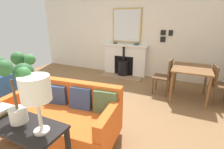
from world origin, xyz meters
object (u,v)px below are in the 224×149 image
at_px(dining_table, 191,72).
at_px(mantel_bowl_near, 115,43).
at_px(table_lamp_far_end, 36,90).
at_px(dining_chair_near_fireplace, 166,74).
at_px(fireplace, 124,62).
at_px(console_table, 8,127).
at_px(sofa, 63,115).
at_px(dining_chair_by_back_wall, 218,82).
at_px(armchair_accent, 8,89).
at_px(ottoman, 85,97).
at_px(potted_plant, 12,77).
at_px(mantel_bowl_far, 136,44).

bearing_deg(dining_table, mantel_bowl_near, -113.93).
distance_m(table_lamp_far_end, dining_chair_near_fireplace, 3.19).
height_order(fireplace, dining_chair_near_fireplace, fireplace).
relative_size(mantel_bowl_near, dining_chair_near_fireplace, 0.14).
distance_m(fireplace, console_table, 4.07).
height_order(sofa, dining_chair_by_back_wall, dining_chair_by_back_wall).
bearing_deg(armchair_accent, dining_chair_by_back_wall, 118.64).
xyz_separation_m(sofa, console_table, (0.81, 0.01, 0.32)).
height_order(ottoman, potted_plant, potted_plant).
bearing_deg(table_lamp_far_end, fireplace, -169.22).
bearing_deg(sofa, dining_chair_near_fireplace, 152.00).
xyz_separation_m(mantel_bowl_far, dining_table, (1.03, 1.60, -0.39)).
distance_m(mantel_bowl_far, armchair_accent, 3.55).
distance_m(sofa, potted_plant, 1.21).
height_order(mantel_bowl_near, console_table, mantel_bowl_near).
bearing_deg(armchair_accent, table_lamp_far_end, 64.25).
xyz_separation_m(potted_plant, dining_table, (-3.03, 1.51, -0.61)).
xyz_separation_m(sofa, ottoman, (-0.87, -0.20, -0.12)).
relative_size(sofa, ottoman, 2.66).
height_order(potted_plant, dining_chair_by_back_wall, potted_plant).
bearing_deg(sofa, mantel_bowl_near, -169.63).
bearing_deg(dining_chair_near_fireplace, potted_plant, -17.88).
height_order(dining_table, dining_chair_near_fireplace, dining_chair_near_fireplace).
relative_size(mantel_bowl_far, sofa, 0.08).
distance_m(armchair_accent, dining_chair_near_fireplace, 3.40).
relative_size(console_table, table_lamp_far_end, 2.59).
height_order(mantel_bowl_far, dining_table, mantel_bowl_far).
bearing_deg(mantel_bowl_far, mantel_bowl_near, -90.00).
bearing_deg(armchair_accent, fireplace, 157.63).
distance_m(console_table, dining_table, 3.50).
bearing_deg(dining_table, armchair_accent, -57.39).
distance_m(mantel_bowl_near, console_table, 4.14).
xyz_separation_m(fireplace, mantel_bowl_far, (-0.03, 0.37, 0.59)).
bearing_deg(mantel_bowl_near, armchair_accent, -16.48).
distance_m(mantel_bowl_far, potted_plant, 4.07).
height_order(mantel_bowl_near, mantel_bowl_far, mantel_bowl_far).
relative_size(dining_table, dining_chair_by_back_wall, 1.10).
relative_size(fireplace, mantel_bowl_near, 11.74).
bearing_deg(armchair_accent, ottoman, 117.75).
relative_size(ottoman, armchair_accent, 0.84).
xyz_separation_m(fireplace, table_lamp_far_end, (4.06, 0.77, 0.74)).
relative_size(sofa, table_lamp_far_end, 3.37).
distance_m(sofa, console_table, 0.87).
bearing_deg(table_lamp_far_end, ottoman, -156.80).
height_order(sofa, armchair_accent, sofa).
relative_size(mantel_bowl_near, dining_table, 0.13).
distance_m(fireplace, table_lamp_far_end, 4.20).
bearing_deg(fireplace, armchair_accent, -22.37).
bearing_deg(mantel_bowl_far, sofa, -2.07).
bearing_deg(mantel_bowl_near, ottoman, 9.47).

